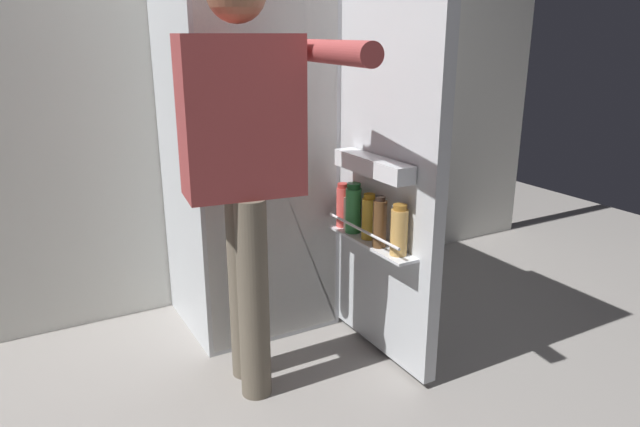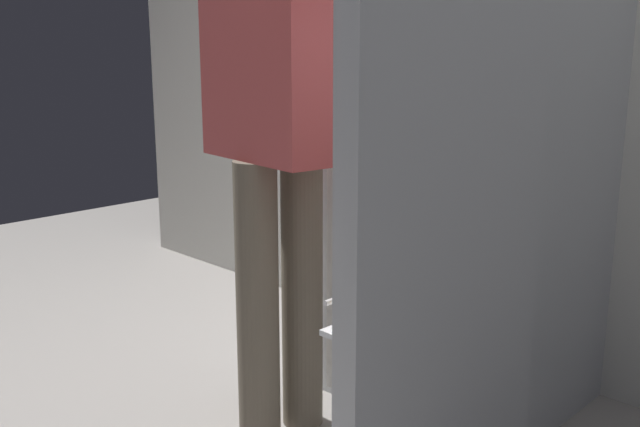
{
  "view_description": "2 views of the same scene",
  "coord_description": "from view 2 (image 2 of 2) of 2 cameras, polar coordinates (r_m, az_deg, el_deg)",
  "views": [
    {
      "loc": [
        -1.02,
        -1.97,
        1.39
      ],
      "look_at": [
        0.03,
        -0.1,
        0.72
      ],
      "focal_mm": 32.42,
      "sensor_mm": 36.0,
      "label": 1
    },
    {
      "loc": [
        1.2,
        -1.33,
        1.11
      ],
      "look_at": [
        0.02,
        -0.12,
        0.72
      ],
      "focal_mm": 40.63,
      "sensor_mm": 36.0,
      "label": 2
    }
  ],
  "objects": [
    {
      "name": "refrigerator",
      "position": [
        2.17,
        11.76,
        6.03
      ],
      "size": [
        0.73,
        1.28,
        1.71
      ],
      "color": "silver",
      "rests_on": "ground_plane"
    },
    {
      "name": "person",
      "position": [
        1.95,
        -3.19,
        9.13
      ],
      "size": [
        0.54,
        0.77,
        1.63
      ],
      "color": "#665B4C",
      "rests_on": "ground_plane"
    }
  ]
}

